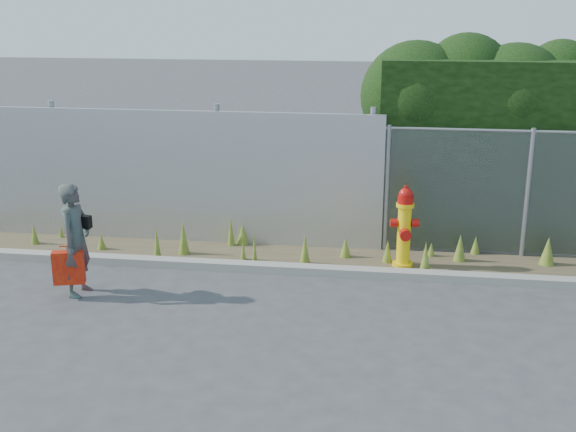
# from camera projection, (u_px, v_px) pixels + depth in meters

# --- Properties ---
(ground) EXTENTS (80.00, 80.00, 0.00)m
(ground) POSITION_uv_depth(u_px,v_px,m) (296.00, 326.00, 8.98)
(ground) COLOR #3C3B3E
(ground) RESTS_ON ground
(curb) EXTENTS (16.00, 0.22, 0.12)m
(curb) POSITION_uv_depth(u_px,v_px,m) (312.00, 270.00, 10.67)
(curb) COLOR gray
(curb) RESTS_ON ground
(weed_strip) EXTENTS (16.00, 1.26, 0.54)m
(weed_strip) POSITION_uv_depth(u_px,v_px,m) (303.00, 252.00, 11.27)
(weed_strip) COLOR #4C3F2B
(weed_strip) RESTS_ON ground
(corrugated_fence) EXTENTS (8.50, 0.21, 2.30)m
(corrugated_fence) POSITION_uv_depth(u_px,v_px,m) (126.00, 175.00, 11.95)
(corrugated_fence) COLOR #AEB0B5
(corrugated_fence) RESTS_ON ground
(fire_hydrant) EXTENTS (0.43, 0.38, 1.27)m
(fire_hydrant) POSITION_uv_depth(u_px,v_px,m) (404.00, 228.00, 10.79)
(fire_hydrant) COLOR yellow
(fire_hydrant) RESTS_ON ground
(woman) EXTENTS (0.43, 0.61, 1.57)m
(woman) POSITION_uv_depth(u_px,v_px,m) (76.00, 240.00, 9.75)
(woman) COLOR #10665C
(woman) RESTS_ON ground
(red_tote_bag) EXTENTS (0.41, 0.15, 0.54)m
(red_tote_bag) POSITION_uv_depth(u_px,v_px,m) (69.00, 267.00, 9.72)
(red_tote_bag) COLOR #AD0B09
(black_shoulder_bag) EXTENTS (0.23, 0.10, 0.17)m
(black_shoulder_bag) POSITION_uv_depth(u_px,v_px,m) (83.00, 221.00, 9.78)
(black_shoulder_bag) COLOR black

